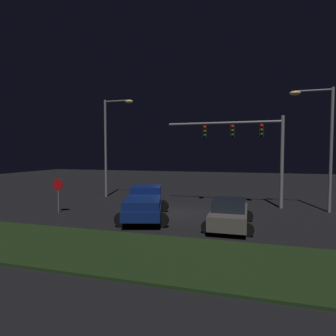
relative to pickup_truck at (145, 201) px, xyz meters
name	(u,v)px	position (x,y,z in m)	size (l,w,h in m)	color
ground_plane	(178,212)	(1.52, 2.11, -1.00)	(80.00, 80.00, 0.00)	black
grass_median	(129,252)	(1.52, -5.70, -0.95)	(27.03, 4.63, 0.10)	black
pickup_truck	(145,201)	(0.00, 0.00, 0.00)	(3.85, 5.74, 1.80)	navy
car_sedan	(229,213)	(4.99, -0.75, -0.26)	(2.48, 4.40, 1.51)	#514C47
traffic_signal_gantry	(246,139)	(5.74, 5.47, 3.90)	(8.32, 0.56, 6.50)	slate
street_lamp_left	(111,136)	(-5.72, 6.77, 4.36)	(2.74, 0.44, 8.54)	slate
street_lamp_right	(322,134)	(10.54, 4.91, 4.13)	(2.69, 0.44, 8.13)	slate
stop_sign	(58,189)	(-5.94, -0.16, 0.56)	(0.76, 0.08, 2.23)	slate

